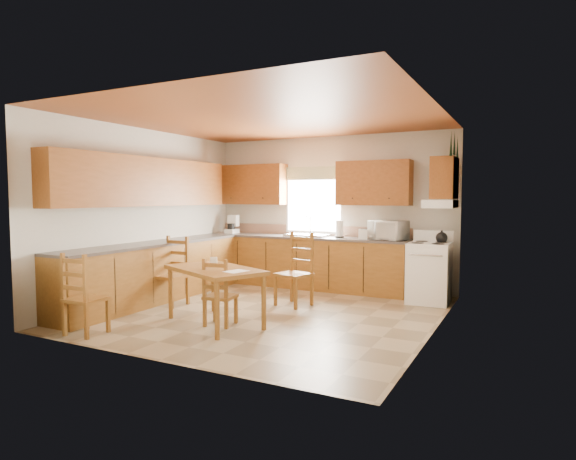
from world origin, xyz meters
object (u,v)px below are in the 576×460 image
at_px(chair_far_left, 170,272).
at_px(chair_far_right, 294,270).
at_px(dining_table, 215,296).
at_px(chair_near_left, 86,294).
at_px(microwave, 388,230).
at_px(chair_near_right, 220,292).
at_px(stove, 429,273).

relative_size(chair_far_left, chair_far_right, 0.94).
xyz_separation_m(dining_table, chair_near_left, (-1.09, -1.07, 0.12)).
distance_m(microwave, chair_far_left, 3.52).
bearing_deg(chair_far_left, chair_near_right, -22.29).
height_order(chair_near_left, chair_far_left, chair_far_left).
distance_m(microwave, dining_table, 3.20).
bearing_deg(chair_far_right, dining_table, -93.02).
bearing_deg(stove, chair_near_left, -133.97).
height_order(microwave, chair_near_right, microwave).
bearing_deg(chair_far_left, chair_far_right, 28.18).
bearing_deg(stove, chair_near_right, -131.23).
bearing_deg(microwave, dining_table, -103.31).
xyz_separation_m(stove, chair_far_right, (-1.76, -1.12, 0.09)).
relative_size(microwave, chair_near_right, 0.62).
distance_m(stove, chair_far_left, 3.93).
distance_m(dining_table, chair_far_left, 1.35).
relative_size(stove, chair_far_right, 0.84).
bearing_deg(dining_table, chair_far_right, 97.31).
bearing_deg(chair_far_right, stove, 46.69).
bearing_deg(microwave, chair_far_right, -112.81).
xyz_separation_m(stove, chair_near_right, (-2.10, -2.53, -0.03)).
xyz_separation_m(stove, chair_near_left, (-3.29, -3.58, 0.03)).
xyz_separation_m(stove, microwave, (-0.71, 0.23, 0.63)).
bearing_deg(stove, chair_far_left, -151.68).
bearing_deg(chair_near_left, stove, -135.12).
relative_size(chair_near_right, chair_far_right, 0.79).
height_order(stove, microwave, microwave).
distance_m(microwave, chair_near_left, 4.64).
height_order(stove, chair_near_left, chair_near_left).
relative_size(dining_table, chair_far_right, 1.25).
bearing_deg(chair_far_right, chair_near_right, -89.29).
bearing_deg(chair_near_right, chair_far_left, -31.89).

